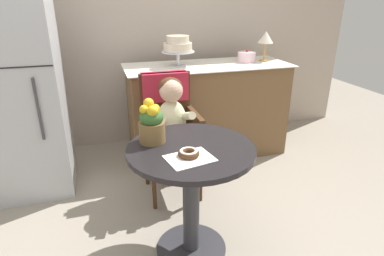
{
  "coord_description": "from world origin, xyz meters",
  "views": [
    {
      "loc": [
        -0.45,
        -1.54,
        1.49
      ],
      "look_at": [
        0.05,
        0.15,
        0.77
      ],
      "focal_mm": 30.02,
      "sensor_mm": 36.0,
      "label": 1
    }
  ],
  "objects_px": {
    "tiered_cake_stand": "(178,46)",
    "round_layer_cake": "(247,57)",
    "cafe_table": "(191,180)",
    "wicker_chair": "(168,115)",
    "refrigerator": "(17,88)",
    "seated_child": "(173,117)",
    "donut_front": "(189,153)",
    "flower_vase": "(152,123)",
    "table_lamp": "(266,39)"
  },
  "relations": [
    {
      "from": "round_layer_cake",
      "to": "tiered_cake_stand",
      "type": "bearing_deg",
      "value": -177.13
    },
    {
      "from": "cafe_table",
      "to": "donut_front",
      "type": "xyz_separation_m",
      "value": [
        -0.04,
        -0.1,
        0.23
      ]
    },
    {
      "from": "cafe_table",
      "to": "tiered_cake_stand",
      "type": "bearing_deg",
      "value": 78.65
    },
    {
      "from": "cafe_table",
      "to": "wicker_chair",
      "type": "relative_size",
      "value": 0.75
    },
    {
      "from": "wicker_chair",
      "to": "table_lamp",
      "type": "bearing_deg",
      "value": 20.41
    },
    {
      "from": "donut_front",
      "to": "tiered_cake_stand",
      "type": "relative_size",
      "value": 0.38
    },
    {
      "from": "seated_child",
      "to": "refrigerator",
      "type": "xyz_separation_m",
      "value": [
        -1.09,
        0.49,
        0.17
      ]
    },
    {
      "from": "refrigerator",
      "to": "wicker_chair",
      "type": "bearing_deg",
      "value": -17.16
    },
    {
      "from": "flower_vase",
      "to": "refrigerator",
      "type": "relative_size",
      "value": 0.15
    },
    {
      "from": "table_lamp",
      "to": "refrigerator",
      "type": "relative_size",
      "value": 0.17
    },
    {
      "from": "cafe_table",
      "to": "table_lamp",
      "type": "height_order",
      "value": "table_lamp"
    },
    {
      "from": "round_layer_cake",
      "to": "refrigerator",
      "type": "height_order",
      "value": "refrigerator"
    },
    {
      "from": "flower_vase",
      "to": "seated_child",
      "type": "bearing_deg",
      "value": 64.13
    },
    {
      "from": "wicker_chair",
      "to": "tiered_cake_stand",
      "type": "relative_size",
      "value": 3.18
    },
    {
      "from": "donut_front",
      "to": "round_layer_cake",
      "type": "bearing_deg",
      "value": 55.13
    },
    {
      "from": "tiered_cake_stand",
      "to": "refrigerator",
      "type": "height_order",
      "value": "refrigerator"
    },
    {
      "from": "donut_front",
      "to": "refrigerator",
      "type": "bearing_deg",
      "value": 129.88
    },
    {
      "from": "cafe_table",
      "to": "donut_front",
      "type": "relative_size",
      "value": 6.37
    },
    {
      "from": "table_lamp",
      "to": "refrigerator",
      "type": "distance_m",
      "value": 2.22
    },
    {
      "from": "tiered_cake_stand",
      "to": "round_layer_cake",
      "type": "height_order",
      "value": "tiered_cake_stand"
    },
    {
      "from": "wicker_chair",
      "to": "refrigerator",
      "type": "relative_size",
      "value": 0.56
    },
    {
      "from": "cafe_table",
      "to": "seated_child",
      "type": "xyz_separation_m",
      "value": [
        0.04,
        0.61,
        0.17
      ]
    },
    {
      "from": "seated_child",
      "to": "wicker_chair",
      "type": "bearing_deg",
      "value": 90.0
    },
    {
      "from": "cafe_table",
      "to": "flower_vase",
      "type": "height_order",
      "value": "flower_vase"
    },
    {
      "from": "wicker_chair",
      "to": "refrigerator",
      "type": "distance_m",
      "value": 1.16
    },
    {
      "from": "donut_front",
      "to": "table_lamp",
      "type": "xyz_separation_m",
      "value": [
        1.19,
        1.42,
        0.38
      ]
    },
    {
      "from": "cafe_table",
      "to": "wicker_chair",
      "type": "distance_m",
      "value": 0.78
    },
    {
      "from": "refrigerator",
      "to": "round_layer_cake",
      "type": "bearing_deg",
      "value": 6.68
    },
    {
      "from": "cafe_table",
      "to": "tiered_cake_stand",
      "type": "relative_size",
      "value": 2.4
    },
    {
      "from": "tiered_cake_stand",
      "to": "round_layer_cake",
      "type": "relative_size",
      "value": 1.72
    },
    {
      "from": "seated_child",
      "to": "round_layer_cake",
      "type": "bearing_deg",
      "value": 38.3
    },
    {
      "from": "seated_child",
      "to": "round_layer_cake",
      "type": "xyz_separation_m",
      "value": [
        0.92,
        0.73,
        0.27
      ]
    },
    {
      "from": "wicker_chair",
      "to": "seated_child",
      "type": "distance_m",
      "value": 0.16
    },
    {
      "from": "wicker_chair",
      "to": "cafe_table",
      "type": "bearing_deg",
      "value": -99.08
    },
    {
      "from": "flower_vase",
      "to": "table_lamp",
      "type": "relative_size",
      "value": 0.88
    },
    {
      "from": "tiered_cake_stand",
      "to": "cafe_table",
      "type": "bearing_deg",
      "value": -101.35
    },
    {
      "from": "wicker_chair",
      "to": "flower_vase",
      "type": "height_order",
      "value": "flower_vase"
    },
    {
      "from": "cafe_table",
      "to": "flower_vase",
      "type": "xyz_separation_m",
      "value": [
        -0.19,
        0.13,
        0.32
      ]
    },
    {
      "from": "cafe_table",
      "to": "donut_front",
      "type": "height_order",
      "value": "donut_front"
    },
    {
      "from": "seated_child",
      "to": "refrigerator",
      "type": "relative_size",
      "value": 0.43
    },
    {
      "from": "cafe_table",
      "to": "round_layer_cake",
      "type": "height_order",
      "value": "round_layer_cake"
    },
    {
      "from": "flower_vase",
      "to": "table_lamp",
      "type": "bearing_deg",
      "value": 41.58
    },
    {
      "from": "tiered_cake_stand",
      "to": "seated_child",
      "type": "bearing_deg",
      "value": -107.85
    },
    {
      "from": "donut_front",
      "to": "refrigerator",
      "type": "distance_m",
      "value": 1.57
    },
    {
      "from": "wicker_chair",
      "to": "flower_vase",
      "type": "relative_size",
      "value": 3.82
    },
    {
      "from": "tiered_cake_stand",
      "to": "refrigerator",
      "type": "distance_m",
      "value": 1.35
    },
    {
      "from": "donut_front",
      "to": "tiered_cake_stand",
      "type": "bearing_deg",
      "value": 77.74
    },
    {
      "from": "refrigerator",
      "to": "cafe_table",
      "type": "bearing_deg",
      "value": -46.33
    },
    {
      "from": "seated_child",
      "to": "donut_front",
      "type": "relative_size",
      "value": 6.43
    },
    {
      "from": "flower_vase",
      "to": "tiered_cake_stand",
      "type": "bearing_deg",
      "value": 68.78
    }
  ]
}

